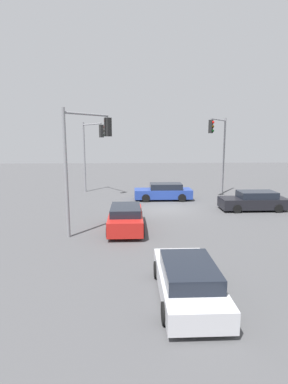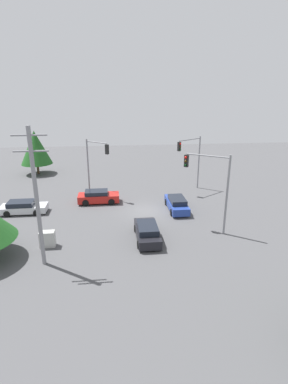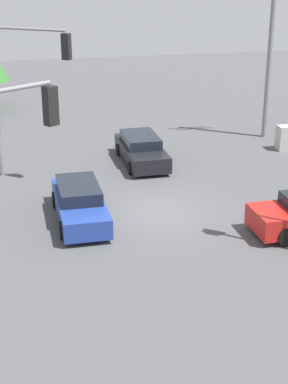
{
  "view_description": "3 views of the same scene",
  "coord_description": "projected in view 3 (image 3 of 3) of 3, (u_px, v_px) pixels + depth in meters",
  "views": [
    {
      "loc": [
        21.47,
        -2.63,
        5.16
      ],
      "look_at": [
        -0.25,
        -1.69,
        1.2
      ],
      "focal_mm": 28.0,
      "sensor_mm": 36.0,
      "label": 1
    },
    {
      "loc": [
        3.53,
        28.44,
        11.66
      ],
      "look_at": [
        0.3,
        -0.39,
        1.92
      ],
      "focal_mm": 28.0,
      "sensor_mm": 36.0,
      "label": 2
    },
    {
      "loc": [
        -5.38,
        -20.61,
        9.3
      ],
      "look_at": [
        -1.05,
        -2.15,
        1.81
      ],
      "focal_mm": 55.0,
      "sensor_mm": 36.0,
      "label": 3
    }
  ],
  "objects": [
    {
      "name": "ground_plane",
      "position": [
        157.0,
        213.0,
        23.22
      ],
      "size": [
        80.0,
        80.0,
        0.0
      ],
      "primitive_type": "plane",
      "color": "#4C4C4F"
    },
    {
      "name": "sedan_dark",
      "position": [
        141.0,
        150.0,
        28.75
      ],
      "size": [
        1.92,
        4.71,
        1.37
      ],
      "rotation": [
        0.0,
        0.0,
        3.14
      ],
      "color": "black",
      "rests_on": "ground_plane"
    },
    {
      "name": "sedan_blue",
      "position": [
        80.0,
        203.0,
        22.39
      ],
      "size": [
        1.85,
        4.75,
        1.4
      ],
      "rotation": [
        0.0,
        0.0,
        3.14
      ],
      "color": "#233D93",
      "rests_on": "ground_plane"
    },
    {
      "name": "traffic_signal_aux",
      "position": [
        21.0,
        76.0,
        25.12
      ],
      "size": [
        3.34,
        2.41,
        6.9
      ],
      "rotation": [
        0.0,
        0.0,
        -0.61
      ],
      "color": "gray",
      "rests_on": "ground_plane"
    },
    {
      "name": "utility_pole_tall",
      "position": [
        271.0,
        44.0,
        31.37
      ],
      "size": [
        2.2,
        0.28,
        9.71
      ],
      "color": "gray",
      "rests_on": "ground_plane"
    },
    {
      "name": "electrical_cabinet",
      "position": [
        288.0,
        138.0,
        30.77
      ],
      "size": [
        1.18,
        0.69,
        1.28
      ],
      "primitive_type": "cube",
      "color": "#B2B2AD",
      "rests_on": "ground_plane"
    }
  ]
}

